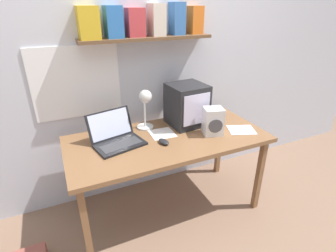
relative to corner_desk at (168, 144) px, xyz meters
name	(u,v)px	position (x,y,z in m)	size (l,w,h in m)	color
ground_plane	(168,208)	(0.00, 0.00, -0.67)	(12.00, 12.00, 0.00)	#856650
back_wall	(144,54)	(0.00, 0.48, 0.64)	(5.60, 0.24, 2.60)	silver
corner_desk	(168,144)	(0.00, 0.00, 0.00)	(1.58, 0.74, 0.73)	brown
crt_monitor	(187,105)	(0.25, 0.17, 0.24)	(0.32, 0.33, 0.36)	#232326
laptop	(116,136)	(-0.40, 0.09, 0.12)	(0.41, 0.37, 0.23)	black
desk_lamp	(145,104)	(-0.11, 0.20, 0.30)	(0.14, 0.18, 0.35)	silver
juice_glass	(218,118)	(0.49, 0.02, 0.13)	(0.07, 0.07, 0.15)	white
space_heater	(213,121)	(0.36, -0.09, 0.17)	(0.18, 0.17, 0.22)	white
computer_mouse	(164,142)	(-0.07, -0.08, 0.08)	(0.08, 0.12, 0.03)	#232326
open_notebook	(162,134)	(-0.02, 0.08, 0.06)	(0.20, 0.20, 0.00)	white
printed_handout	(241,130)	(0.62, -0.13, 0.06)	(0.27, 0.25, 0.00)	white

